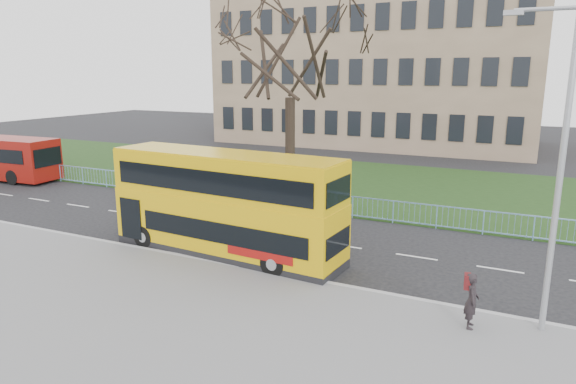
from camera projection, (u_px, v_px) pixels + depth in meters
name	position (u px, v px, depth m)	size (l,w,h in m)	color
ground	(249.00, 254.00, 20.12)	(120.00, 120.00, 0.00)	black
pavement	(127.00, 327.00, 14.19)	(80.00, 10.50, 0.12)	slate
kerb	(228.00, 265.00, 18.75)	(80.00, 0.20, 0.14)	#9C9C9E
grass_verge	(362.00, 184.00, 32.66)	(80.00, 15.40, 0.08)	#183212
guard_railing	(315.00, 203.00, 25.79)	(40.00, 0.12, 1.10)	#7BACDB
bare_tree	(290.00, 78.00, 28.66)	(9.15, 9.15, 13.07)	black
civic_building	(380.00, 72.00, 51.35)	(30.00, 15.00, 14.00)	#7D654F
yellow_bus	(225.00, 202.00, 19.57)	(9.56, 2.89, 3.95)	#D7A809
pedestrian	(472.00, 301.00, 13.91)	(0.57, 0.37, 1.56)	black
street_lamp	(557.00, 163.00, 12.97)	(1.77, 0.19, 8.37)	#999CA1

